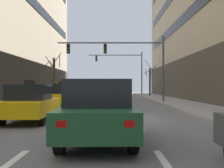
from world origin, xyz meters
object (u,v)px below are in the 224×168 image
Objects in this scene: taxi_driving_0 at (61,96)px; taxi_driving_3 at (30,103)px; street_tree_2 at (149,80)px; car_driving_2 at (104,95)px; traffic_signal_0 at (124,55)px; street_tree_0 at (53,76)px; traffic_signal_1 at (125,65)px; taxi_driving_4 at (108,90)px; car_driving_5 at (97,111)px; car_driving_1 at (104,97)px.

taxi_driving_3 is at bearing -89.28° from taxi_driving_0.
taxi_driving_3 is 30.43m from street_tree_2.
street_tree_2 reaches higher than car_driving_2.
traffic_signal_0 reaches higher than taxi_driving_3.
traffic_signal_0 reaches higher than street_tree_0.
taxi_driving_0 is 8.17m from taxi_driving_3.
taxi_driving_3 is 0.45× the size of traffic_signal_0.
street_tree_2 is at bearing 74.83° from traffic_signal_0.
traffic_signal_0 is at bearing -105.17° from street_tree_2.
car_driving_2 is 0.51× the size of traffic_signal_1.
car_driving_2 is at bearing -90.60° from taxi_driving_4.
car_driving_5 is 0.56× the size of traffic_signal_1.
traffic_signal_0 reaches higher than street_tree_2.
traffic_signal_1 is (2.71, 18.68, 3.85)m from car_driving_2.
car_driving_5 is at bearing -75.78° from taxi_driving_0.
street_tree_2 is (5.93, 1.75, 1.32)m from taxi_driving_4.
traffic_signal_1 reaches higher than car_driving_1.
taxi_driving_4 is at bearing 80.77° from taxi_driving_0.
car_driving_1 is at bearing 90.28° from car_driving_5.
traffic_signal_0 is at bearing 85.15° from car_driving_5.
car_driving_1 is 1.00× the size of car_driving_5.
taxi_driving_4 is at bearing 96.13° from traffic_signal_0.
taxi_driving_4 is at bearing 83.71° from taxi_driving_3.
taxi_driving_3 is 19.73m from street_tree_0.
traffic_signal_1 is at bearing 76.08° from taxi_driving_0.
street_tree_2 is at bearing 80.08° from car_driving_5.
traffic_signal_1 is (5.66, 22.85, 3.79)m from taxi_driving_0.
car_driving_5 is 34.00m from street_tree_2.
traffic_signal_0 reaches higher than car_driving_1.
car_driving_1 is at bearing -104.11° from street_tree_2.
traffic_signal_1 is at bearing 81.75° from car_driving_2.
street_tree_0 is 1.00× the size of street_tree_2.
car_driving_1 is 6.35m from taxi_driving_3.
street_tree_0 is (-8.54, -11.59, -2.04)m from traffic_signal_1.
car_driving_2 is at bearing -161.92° from traffic_signal_0.
traffic_signal_0 reaches higher than car_driving_5.
taxi_driving_3 is 31.74m from traffic_signal_1.
car_driving_5 is (3.19, -12.58, 0.01)m from taxi_driving_0.
taxi_driving_0 is 0.98× the size of car_driving_5.
car_driving_2 is 0.92× the size of car_driving_5.
car_driving_2 is at bearing -110.00° from street_tree_2.
traffic_signal_1 reaches higher than car_driving_2.
taxi_driving_0 is 4.07m from car_driving_1.
taxi_driving_4 is (-0.03, 21.72, 0.16)m from car_driving_1.
taxi_driving_4 is (3.11, 19.14, 0.18)m from taxi_driving_0.
traffic_signal_0 is at bearing -83.87° from taxi_driving_4.
car_driving_1 is 21.72m from taxi_driving_4.
traffic_signal_0 is (1.47, 17.30, 3.39)m from car_driving_5.
street_tree_2 is at bearing -30.11° from traffic_signal_1.
traffic_signal_1 reaches higher than taxi_driving_0.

